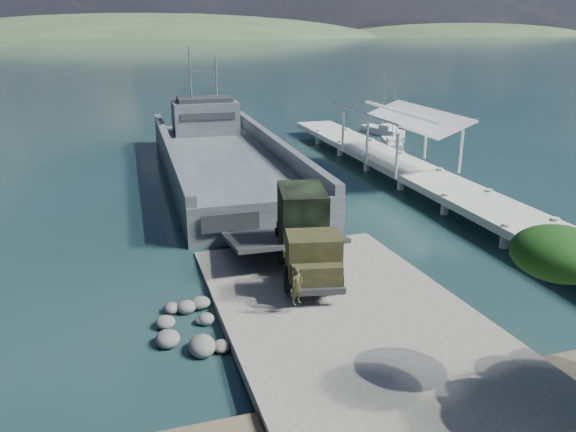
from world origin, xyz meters
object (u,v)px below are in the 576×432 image
object	(u,v)px
military_truck	(306,232)
soldier	(297,294)
sailboat_far	(383,131)
pier	(403,159)
landing_craft	(224,166)
sailboat_near	(392,144)

from	to	relation	value
military_truck	soldier	distance (m)	4.74
sailboat_far	soldier	bearing A→B (deg)	-135.64
pier	landing_craft	world-z (taller)	landing_craft
military_truck	sailboat_far	size ratio (longest dim) A/B	1.14
soldier	sailboat_near	xyz separation A→B (m)	(19.87, 30.67, -0.99)
pier	sailboat_near	bearing A→B (deg)	66.75
soldier	sailboat_far	world-z (taller)	sailboat_far
soldier	sailboat_far	xyz separation A→B (m)	(22.09, 37.28, -0.95)
military_truck	sailboat_far	world-z (taller)	sailboat_far
landing_craft	sailboat_far	bearing A→B (deg)	33.86
landing_craft	sailboat_far	size ratio (longest dim) A/B	5.20
soldier	landing_craft	bearing A→B (deg)	54.52
pier	sailboat_near	xyz separation A→B (m)	(4.88, 11.35, -1.28)
military_truck	sailboat_near	distance (m)	32.05
landing_craft	sailboat_far	distance (m)	24.34
pier	landing_craft	bearing A→B (deg)	160.22
military_truck	sailboat_near	bearing A→B (deg)	66.77
pier	soldier	size ratio (longest dim) A/B	27.06
pier	sailboat_near	world-z (taller)	sailboat_near
sailboat_near	sailboat_far	bearing A→B (deg)	88.96
sailboat_far	landing_craft	bearing A→B (deg)	-162.27
landing_craft	military_truck	size ratio (longest dim) A/B	4.55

